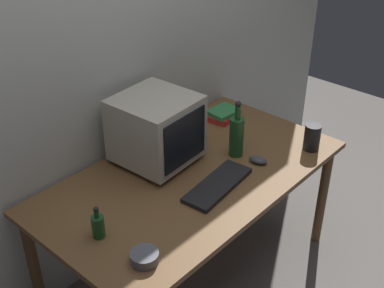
{
  "coord_description": "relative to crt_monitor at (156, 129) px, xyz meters",
  "views": [
    {
      "loc": [
        -1.59,
        -1.42,
        2.21
      ],
      "look_at": [
        0.0,
        0.0,
        0.9
      ],
      "focal_mm": 47.08,
      "sensor_mm": 36.0,
      "label": 1
    }
  ],
  "objects": [
    {
      "name": "keyboard",
      "position": [
        0.03,
        -0.39,
        -0.18
      ],
      "size": [
        0.43,
        0.19,
        0.02
      ],
      "primitive_type": "cube",
      "rotation": [
        0.0,
        0.0,
        0.11
      ],
      "color": "black",
      "rests_on": "desk"
    },
    {
      "name": "cd_spindle",
      "position": [
        -0.56,
        -0.49,
        -0.17
      ],
      "size": [
        0.12,
        0.12,
        0.04
      ],
      "primitive_type": "cylinder",
      "color": "#595B66",
      "rests_on": "desk"
    },
    {
      "name": "back_wall",
      "position": [
        0.03,
        0.29,
        0.33
      ],
      "size": [
        4.0,
        0.08,
        2.5
      ],
      "primitive_type": "cube",
      "color": "beige",
      "rests_on": "ground"
    },
    {
      "name": "metal_canister",
      "position": [
        0.65,
        -0.55,
        -0.12
      ],
      "size": [
        0.09,
        0.09,
        0.15
      ],
      "primitive_type": "cylinder",
      "color": "black",
      "rests_on": "desk"
    },
    {
      "name": "ground_plane",
      "position": [
        0.03,
        -0.22,
        -0.92
      ],
      "size": [
        6.0,
        6.0,
        0.0
      ],
      "primitive_type": "plane",
      "color": "slate"
    },
    {
      "name": "book_stack",
      "position": [
        0.6,
        0.03,
        -0.16
      ],
      "size": [
        0.2,
        0.16,
        0.06
      ],
      "color": "red",
      "rests_on": "desk"
    },
    {
      "name": "bottle_short",
      "position": [
        -0.59,
        -0.23,
        -0.13
      ],
      "size": [
        0.06,
        0.06,
        0.16
      ],
      "color": "#1E4C23",
      "rests_on": "desk"
    },
    {
      "name": "desk",
      "position": [
        0.03,
        -0.22,
        -0.27
      ],
      "size": [
        1.63,
        0.89,
        0.72
      ],
      "color": "brown",
      "rests_on": "ground"
    },
    {
      "name": "bottle_tall",
      "position": [
        0.33,
        -0.27,
        -0.07
      ],
      "size": [
        0.08,
        0.08,
        0.32
      ],
      "color": "#1E4C23",
      "rests_on": "desk"
    },
    {
      "name": "crt_monitor",
      "position": [
        0.0,
        0.0,
        0.0
      ],
      "size": [
        0.4,
        0.41,
        0.37
      ],
      "color": "#B2AD9E",
      "rests_on": "desk"
    },
    {
      "name": "computer_mouse",
      "position": [
        0.34,
        -0.41,
        -0.17
      ],
      "size": [
        0.08,
        0.11,
        0.04
      ],
      "primitive_type": "ellipsoid",
      "rotation": [
        0.0,
        0.0,
        0.21
      ],
      "color": "#3F3F47",
      "rests_on": "desk"
    }
  ]
}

